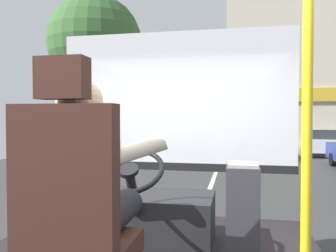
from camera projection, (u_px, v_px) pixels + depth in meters
name	position (u px, v px, depth m)	size (l,w,h in m)	color
ground	(216.00, 174.00, 10.71)	(18.00, 44.00, 0.06)	#3A3A3A
driver_seat	(75.00, 224.00, 1.57)	(0.48, 0.48, 1.30)	black
bus_driver	(86.00, 182.00, 1.68)	(0.76, 0.63, 0.79)	black
steering_console	(146.00, 216.00, 2.80)	(1.10, 0.99, 0.81)	black
handrail_pole	(307.00, 99.00, 1.44)	(0.04, 0.04, 2.24)	yellow
fare_box	(243.00, 219.00, 2.23)	(0.21, 0.26, 0.74)	#333338
windshield_panel	(175.00, 116.00, 3.62)	(2.50, 0.08, 1.48)	silver
street_tree	(95.00, 43.00, 12.30)	(3.38, 3.38, 6.18)	#4C3828
shop_building	(335.00, 80.00, 17.47)	(10.89, 5.98, 7.41)	#BCB29E
parked_car_white	(319.00, 141.00, 16.11)	(2.02, 3.83, 1.21)	silver
parked_car_silver	(299.00, 134.00, 22.39)	(1.99, 3.96, 1.27)	silver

